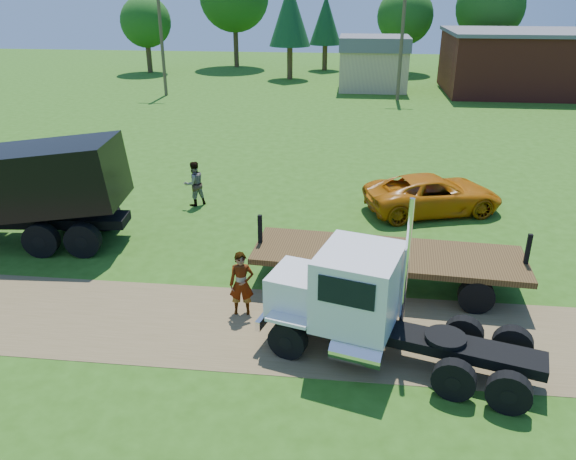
# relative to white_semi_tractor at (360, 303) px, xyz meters

# --- Properties ---
(ground) EXTENTS (140.00, 140.00, 0.00)m
(ground) POSITION_rel_white_semi_tractor_xyz_m (-2.70, 0.77, -1.45)
(ground) COLOR #2A5412
(ground) RESTS_ON ground
(dirt_track) EXTENTS (120.00, 4.20, 0.01)m
(dirt_track) POSITION_rel_white_semi_tractor_xyz_m (-2.70, 0.77, -1.45)
(dirt_track) COLOR brown
(dirt_track) RESTS_ON ground
(white_semi_tractor) EXTENTS (7.20, 4.02, 4.26)m
(white_semi_tractor) POSITION_rel_white_semi_tractor_xyz_m (0.00, 0.00, 0.00)
(white_semi_tractor) COLOR black
(white_semi_tractor) RESTS_ON ground
(black_dump_truck) EXTENTS (9.29, 3.63, 3.96)m
(black_dump_truck) POSITION_rel_white_semi_tractor_xyz_m (-12.69, 5.44, 0.72)
(black_dump_truck) COLOR black
(black_dump_truck) RESTS_ON ground
(orange_pickup) EXTENTS (6.28, 4.27, 1.60)m
(orange_pickup) POSITION_rel_white_semi_tractor_xyz_m (3.14, 10.33, -0.66)
(orange_pickup) COLOR #C16609
(orange_pickup) RESTS_ON ground
(flatbed_trailer) EXTENTS (8.58, 3.10, 2.16)m
(flatbed_trailer) POSITION_rel_white_semi_tractor_xyz_m (0.89, 3.59, -0.53)
(flatbed_trailer) COLOR #3C2913
(flatbed_trailer) RESTS_ON ground
(spectator_a) EXTENTS (0.77, 0.56, 1.96)m
(spectator_a) POSITION_rel_white_semi_tractor_xyz_m (-3.38, 1.46, -0.47)
(spectator_a) COLOR #999999
(spectator_a) RESTS_ON ground
(spectator_b) EXTENTS (1.21, 1.19, 1.97)m
(spectator_b) POSITION_rel_white_semi_tractor_xyz_m (-7.11, 9.99, -0.47)
(spectator_b) COLOR #999999
(spectator_b) RESTS_ON ground
(brick_building) EXTENTS (15.40, 10.40, 5.30)m
(brick_building) POSITION_rel_white_semi_tractor_xyz_m (15.30, 40.77, 1.21)
(brick_building) COLOR maroon
(brick_building) RESTS_ON ground
(tan_shed) EXTENTS (6.20, 5.40, 4.70)m
(tan_shed) POSITION_rel_white_semi_tractor_xyz_m (1.30, 40.77, 0.97)
(tan_shed) COLOR tan
(tan_shed) RESTS_ON ground
(utility_poles) EXTENTS (42.20, 0.28, 9.00)m
(utility_poles) POSITION_rel_white_semi_tractor_xyz_m (3.30, 35.77, 3.26)
(utility_poles) COLOR brown
(utility_poles) RESTS_ON ground
(tree_row) EXTENTS (53.04, 14.54, 11.66)m
(tree_row) POSITION_rel_white_semi_tractor_xyz_m (-0.71, 51.90, 5.11)
(tree_row) COLOR #372B16
(tree_row) RESTS_ON ground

